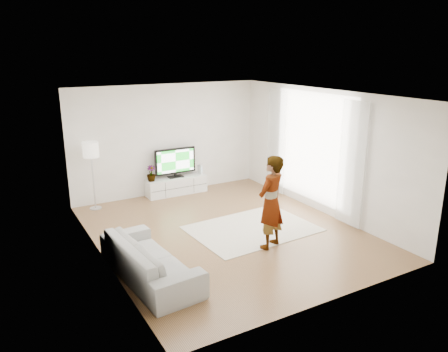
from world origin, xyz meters
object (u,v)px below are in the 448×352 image
media_console (176,186)px  player (271,202)px  floor_lamp (91,153)px  sofa (150,259)px  rug (252,229)px  television (175,162)px

media_console → player: size_ratio=0.89×
floor_lamp → sofa: bearing=-90.2°
media_console → rug: bearing=-81.5°
television → rug: size_ratio=0.43×
television → rug: television is taller
rug → floor_lamp: floor_lamp is taller
television → player: size_ratio=0.62×
sofa → rug: bearing=-76.5°
television → sofa: 4.38m
rug → sofa: (-2.56, -0.85, 0.32)m
sofa → floor_lamp: 3.84m
sofa → floor_lamp: floor_lamp is taller
media_console → sofa: sofa is taller
player → television: bearing=-109.7°
sofa → floor_lamp: (0.02, 3.70, 1.02)m
rug → floor_lamp: size_ratio=1.58×
rug → player: bearing=-101.8°
media_console → player: player is taller
rug → sofa: size_ratio=1.11×
television → player: player is taller
media_console → sofa: bearing=-119.4°
television → player: (0.25, -3.83, 0.04)m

